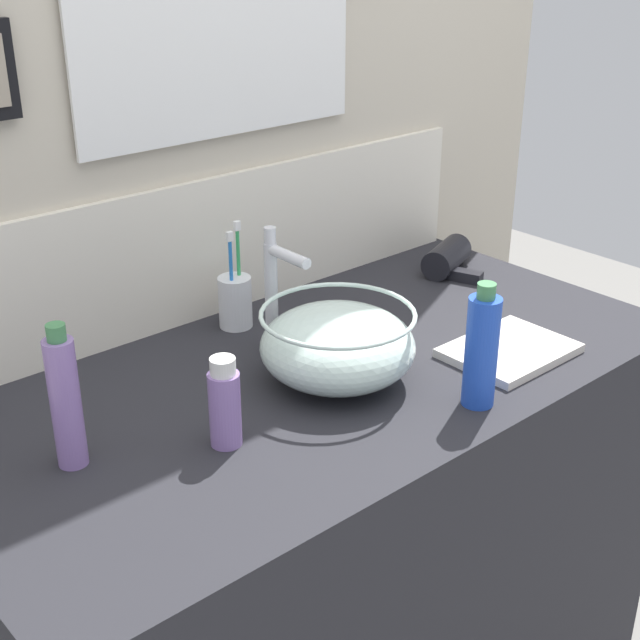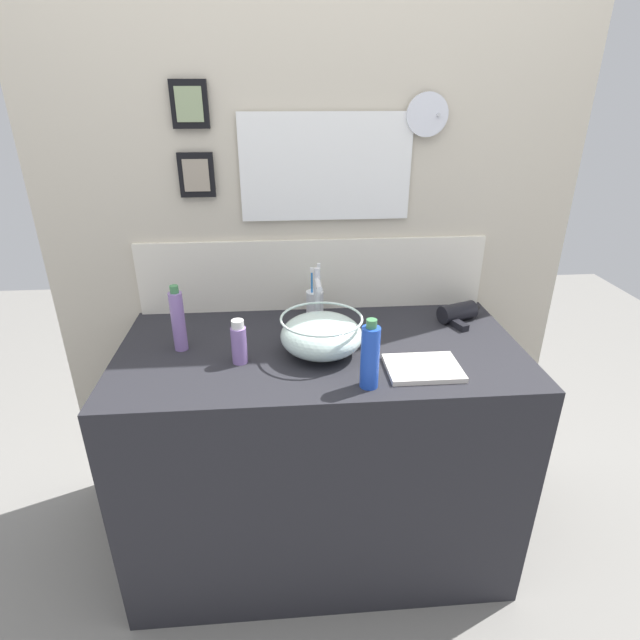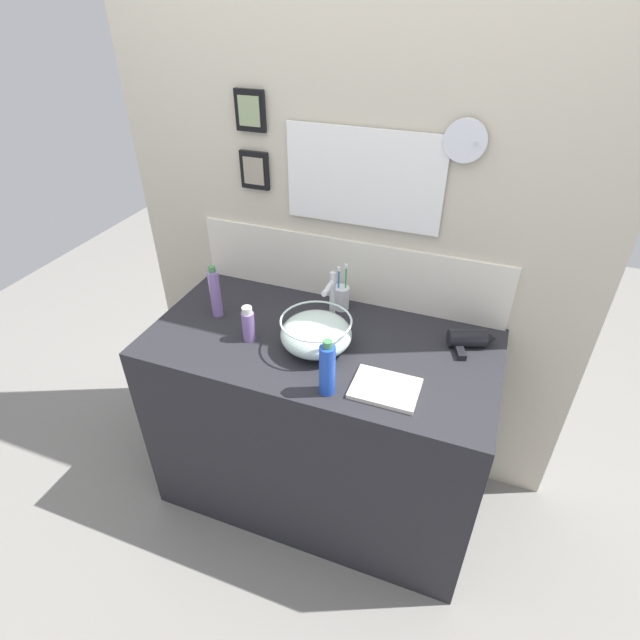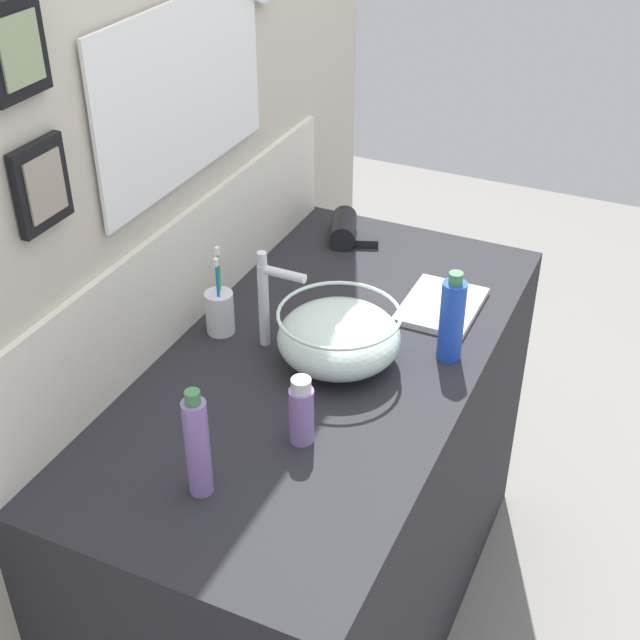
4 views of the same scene
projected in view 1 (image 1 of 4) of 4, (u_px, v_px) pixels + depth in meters
vanity_counter at (320, 568)px, 1.76m from camera, size 1.35×0.68×0.88m
back_panel at (192, 128)px, 1.67m from camera, size 1.97×0.10×2.50m
glass_bowl_sink at (336, 346)px, 1.51m from camera, size 0.27×0.27×0.13m
faucet at (273, 282)px, 1.60m from camera, size 0.02×0.11×0.23m
hair_drier at (450, 256)px, 2.00m from camera, size 0.19×0.17×0.07m
toothbrush_cup at (236, 300)px, 1.72m from camera, size 0.06×0.06×0.21m
lotion_bottle at (65, 401)px, 1.27m from camera, size 0.04×0.04×0.23m
soap_dispenser at (481, 350)px, 1.43m from camera, size 0.05×0.05×0.21m
spray_bottle at (225, 404)px, 1.33m from camera, size 0.05×0.05×0.15m
hand_towel at (509, 350)px, 1.63m from camera, size 0.23×0.17×0.02m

